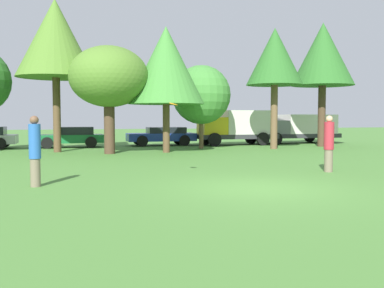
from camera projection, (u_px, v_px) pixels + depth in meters
ground_plane at (259, 188)px, 11.28m from camera, size 120.00×120.00×0.00m
person_thrower at (35, 150)px, 11.50m from camera, size 0.31×0.31×1.91m
person_catcher at (329, 143)px, 14.65m from camera, size 0.34×0.34×1.93m
frisbee at (173, 104)px, 13.10m from camera, size 0.27×0.26×0.11m
tree_1 at (55, 39)px, 22.83m from camera, size 4.18×4.18×8.18m
tree_2 at (109, 77)px, 21.89m from camera, size 4.05×4.05×5.51m
tree_3 at (166, 66)px, 22.68m from camera, size 4.09×4.09×6.67m
tree_4 at (201, 95)px, 25.65m from camera, size 3.52×3.52×4.98m
tree_5 at (275, 58)px, 25.22m from camera, size 3.34×3.34×7.12m
tree_6 at (323, 55)px, 27.34m from camera, size 3.99×3.99×7.89m
parked_car_green at (71, 137)px, 26.75m from camera, size 4.17×1.94×1.28m
parked_car_blue at (162, 135)px, 28.66m from camera, size 4.56×1.97×1.23m
delivery_truck_yellow at (238, 126)px, 29.23m from camera, size 5.51×2.34×2.34m
delivery_truck_grey at (298, 127)px, 31.17m from camera, size 6.19×2.44×2.08m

